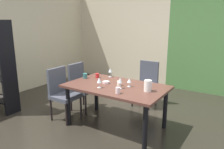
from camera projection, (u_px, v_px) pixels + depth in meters
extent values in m
cube|color=#29251E|center=(94.00, 125.00, 3.84)|extent=(5.58, 5.94, 0.02)
cube|color=beige|center=(119.00, 33.00, 6.53)|extent=(3.06, 0.10, 2.85)
cube|color=#4D7D3F|center=(222.00, 36.00, 5.06)|extent=(2.52, 0.10, 2.85)
cube|color=#563127|center=(116.00, 87.00, 3.61)|extent=(1.64, 0.99, 0.04)
cylinder|color=black|center=(96.00, 93.00, 4.41)|extent=(0.07, 0.07, 0.69)
cylinder|color=black|center=(165.00, 109.00, 3.64)|extent=(0.07, 0.07, 0.69)
cylinder|color=black|center=(68.00, 106.00, 3.76)|extent=(0.07, 0.07, 0.69)
cylinder|color=black|center=(145.00, 128.00, 3.00)|extent=(0.07, 0.07, 0.69)
cube|color=#464953|center=(84.00, 89.00, 4.37)|extent=(0.44, 0.44, 0.07)
cube|color=#464953|center=(76.00, 76.00, 4.42)|extent=(0.05, 0.42, 0.50)
cylinder|color=black|center=(98.00, 99.00, 4.49)|extent=(0.04, 0.04, 0.41)
cylinder|color=black|center=(86.00, 105.00, 4.18)|extent=(0.04, 0.04, 0.41)
cylinder|color=black|center=(83.00, 96.00, 4.69)|extent=(0.04, 0.04, 0.41)
cylinder|color=black|center=(71.00, 101.00, 4.38)|extent=(0.04, 0.04, 0.41)
cube|color=#464953|center=(145.00, 86.00, 4.61)|extent=(0.44, 0.44, 0.07)
cube|color=#464953|center=(149.00, 72.00, 4.71)|extent=(0.42, 0.05, 0.49)
cylinder|color=black|center=(149.00, 101.00, 4.41)|extent=(0.04, 0.04, 0.41)
cylinder|color=black|center=(132.00, 97.00, 4.61)|extent=(0.04, 0.04, 0.41)
cylinder|color=black|center=(156.00, 95.00, 4.72)|extent=(0.04, 0.04, 0.41)
cylinder|color=black|center=(140.00, 92.00, 4.92)|extent=(0.04, 0.04, 0.41)
cube|color=#464953|center=(66.00, 96.00, 3.95)|extent=(0.44, 0.44, 0.07)
cube|color=#464953|center=(57.00, 81.00, 4.00)|extent=(0.05, 0.42, 0.51)
cylinder|color=black|center=(81.00, 107.00, 4.06)|extent=(0.04, 0.04, 0.41)
cylinder|color=black|center=(66.00, 115.00, 3.76)|extent=(0.04, 0.04, 0.41)
cylinder|color=black|center=(66.00, 103.00, 4.27)|extent=(0.04, 0.04, 0.41)
cylinder|color=black|center=(51.00, 110.00, 3.96)|extent=(0.04, 0.04, 0.41)
cube|color=black|center=(8.00, 69.00, 4.09)|extent=(0.05, 0.31, 1.79)
cylinder|color=silver|center=(129.00, 86.00, 3.54)|extent=(0.06, 0.06, 0.00)
cylinder|color=silver|center=(129.00, 84.00, 3.53)|extent=(0.01, 0.01, 0.07)
cone|color=silver|center=(129.00, 80.00, 3.52)|extent=(0.07, 0.07, 0.06)
cylinder|color=silver|center=(120.00, 88.00, 3.45)|extent=(0.07, 0.07, 0.00)
cylinder|color=silver|center=(120.00, 85.00, 3.44)|extent=(0.01, 0.01, 0.09)
cone|color=silver|center=(120.00, 80.00, 3.42)|extent=(0.07, 0.07, 0.08)
cylinder|color=silver|center=(99.00, 88.00, 3.48)|extent=(0.07, 0.07, 0.00)
cylinder|color=silver|center=(99.00, 85.00, 3.47)|extent=(0.01, 0.01, 0.08)
cone|color=silver|center=(99.00, 80.00, 3.45)|extent=(0.08, 0.08, 0.08)
cylinder|color=silver|center=(110.00, 77.00, 4.15)|extent=(0.07, 0.07, 0.00)
cylinder|color=silver|center=(110.00, 74.00, 4.14)|extent=(0.01, 0.01, 0.09)
cone|color=silver|center=(110.00, 70.00, 4.12)|extent=(0.07, 0.07, 0.07)
cylinder|color=silver|center=(106.00, 82.00, 3.72)|extent=(0.12, 0.12, 0.04)
cylinder|color=silver|center=(118.00, 90.00, 3.20)|extent=(0.07, 0.07, 0.10)
cylinder|color=white|center=(119.00, 83.00, 3.60)|extent=(0.07, 0.07, 0.08)
cylinder|color=#316F6A|center=(85.00, 76.00, 4.05)|extent=(0.08, 0.08, 0.09)
cylinder|color=red|center=(97.00, 75.00, 4.10)|extent=(0.07, 0.07, 0.08)
cylinder|color=white|center=(148.00, 86.00, 3.29)|extent=(0.12, 0.12, 0.17)
cone|color=white|center=(151.00, 82.00, 3.25)|extent=(0.04, 0.04, 0.03)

